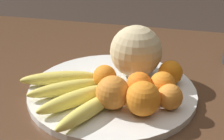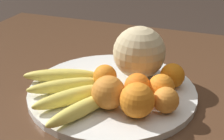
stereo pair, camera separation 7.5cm
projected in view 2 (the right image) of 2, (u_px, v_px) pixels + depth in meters
kitchen_table at (106, 123)px, 0.83m from camera, size 1.26×1.08×0.74m
fruit_bowl at (112, 91)px, 0.77m from camera, size 0.41×0.41×0.02m
melon at (139, 52)px, 0.80m from camera, size 0.14×0.14×0.14m
banana_bunch at (69, 90)px, 0.73m from camera, size 0.26×0.26×0.03m
orange_front_left at (108, 92)px, 0.68m from camera, size 0.07×0.07×0.07m
orange_front_right at (172, 76)px, 0.76m from camera, size 0.06×0.06×0.06m
orange_mid_center at (137, 100)px, 0.65m from camera, size 0.08×0.08×0.08m
orange_back_left at (161, 87)px, 0.71m from camera, size 0.06×0.06×0.06m
orange_back_right at (137, 86)px, 0.71m from camera, size 0.06×0.06×0.06m
orange_top_small at (106, 76)px, 0.77m from camera, size 0.06×0.06×0.06m
orange_side_extra at (166, 100)px, 0.67m from camera, size 0.06×0.06×0.06m
produce_tag at (144, 89)px, 0.76m from camera, size 0.10×0.09×0.00m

